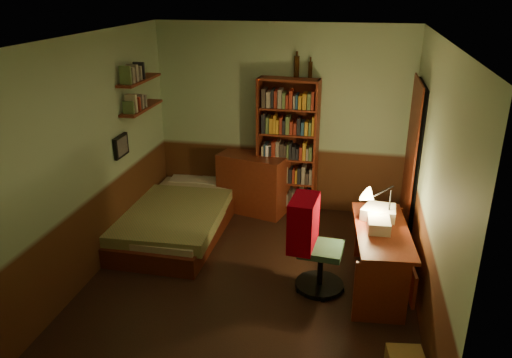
% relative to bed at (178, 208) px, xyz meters
% --- Properties ---
extents(floor, '(3.50, 4.00, 0.02)m').
position_rel_bed_xyz_m(floor, '(1.19, -0.96, -0.33)').
color(floor, black).
rests_on(floor, ground).
extents(ceiling, '(3.50, 4.00, 0.02)m').
position_rel_bed_xyz_m(ceiling, '(1.19, -0.96, 2.29)').
color(ceiling, silver).
rests_on(ceiling, wall_back).
extents(wall_back, '(3.50, 0.02, 2.60)m').
position_rel_bed_xyz_m(wall_back, '(1.19, 1.05, 0.98)').
color(wall_back, '#95B088').
rests_on(wall_back, ground).
extents(wall_left, '(0.02, 4.00, 2.60)m').
position_rel_bed_xyz_m(wall_left, '(-0.57, -0.96, 0.98)').
color(wall_left, '#95B088').
rests_on(wall_left, ground).
extents(wall_right, '(0.02, 4.00, 2.60)m').
position_rel_bed_xyz_m(wall_right, '(2.95, -0.96, 0.98)').
color(wall_right, '#95B088').
rests_on(wall_right, ground).
extents(wall_front, '(3.50, 0.02, 2.60)m').
position_rel_bed_xyz_m(wall_front, '(1.19, -2.97, 0.98)').
color(wall_front, '#95B088').
rests_on(wall_front, ground).
extents(doorway, '(0.06, 0.90, 2.00)m').
position_rel_bed_xyz_m(doorway, '(2.91, 0.34, 0.68)').
color(doorway, black).
rests_on(doorway, ground).
extents(door_trim, '(0.02, 0.98, 2.08)m').
position_rel_bed_xyz_m(door_trim, '(2.88, 0.34, 0.68)').
color(door_trim, '#48180D').
rests_on(door_trim, ground).
extents(bed, '(1.19, 2.18, 0.64)m').
position_rel_bed_xyz_m(bed, '(0.00, 0.00, 0.00)').
color(bed, '#72884E').
rests_on(bed, ground).
extents(dresser, '(1.03, 0.70, 0.84)m').
position_rel_bed_xyz_m(dresser, '(0.84, 0.80, 0.10)').
color(dresser, maroon).
rests_on(dresser, ground).
extents(mini_stereo, '(0.36, 0.32, 0.16)m').
position_rel_bed_xyz_m(mini_stereo, '(1.11, 0.93, 0.59)').
color(mini_stereo, '#B2B2B7').
rests_on(mini_stereo, dresser).
extents(bookshelf, '(0.84, 0.33, 1.90)m').
position_rel_bed_xyz_m(bookshelf, '(1.30, 0.89, 0.63)').
color(bookshelf, maroon).
rests_on(bookshelf, ground).
extents(bottle_left, '(0.07, 0.07, 0.27)m').
position_rel_bed_xyz_m(bottle_left, '(1.38, 1.00, 1.72)').
color(bottle_left, black).
rests_on(bottle_left, bookshelf).
extents(bottle_right, '(0.07, 0.07, 0.21)m').
position_rel_bed_xyz_m(bottle_right, '(1.56, 1.00, 1.68)').
color(bottle_right, black).
rests_on(bottle_right, bookshelf).
extents(desk, '(0.66, 1.34, 0.70)m').
position_rel_bed_xyz_m(desk, '(2.55, -0.82, 0.03)').
color(desk, maroon).
rests_on(desk, ground).
extents(paper_stack, '(0.32, 0.37, 0.12)m').
position_rel_bed_xyz_m(paper_stack, '(2.47, -0.56, 0.44)').
color(paper_stack, silver).
rests_on(paper_stack, desk).
extents(desk_lamp, '(0.24, 0.24, 0.69)m').
position_rel_bed_xyz_m(desk_lamp, '(2.62, -0.61, 0.72)').
color(desk_lamp, black).
rests_on(desk_lamp, desk).
extents(office_chair, '(0.52, 0.46, 0.96)m').
position_rel_bed_xyz_m(office_chair, '(1.94, -0.98, 0.16)').
color(office_chair, '#315A42').
rests_on(office_chair, ground).
extents(red_jacket, '(0.37, 0.52, 0.56)m').
position_rel_bed_xyz_m(red_jacket, '(1.97, -0.85, 0.92)').
color(red_jacket, '#8D0010').
rests_on(red_jacket, office_chair).
extents(wall_shelf_lower, '(0.20, 0.90, 0.03)m').
position_rel_bed_xyz_m(wall_shelf_lower, '(-0.45, 0.14, 1.28)').
color(wall_shelf_lower, maroon).
rests_on(wall_shelf_lower, wall_left).
extents(wall_shelf_upper, '(0.20, 0.90, 0.03)m').
position_rel_bed_xyz_m(wall_shelf_upper, '(-0.45, 0.14, 1.63)').
color(wall_shelf_upper, maroon).
rests_on(wall_shelf_upper, wall_left).
extents(framed_picture, '(0.04, 0.32, 0.26)m').
position_rel_bed_xyz_m(framed_picture, '(-0.53, -0.36, 0.93)').
color(framed_picture, black).
rests_on(framed_picture, wall_left).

